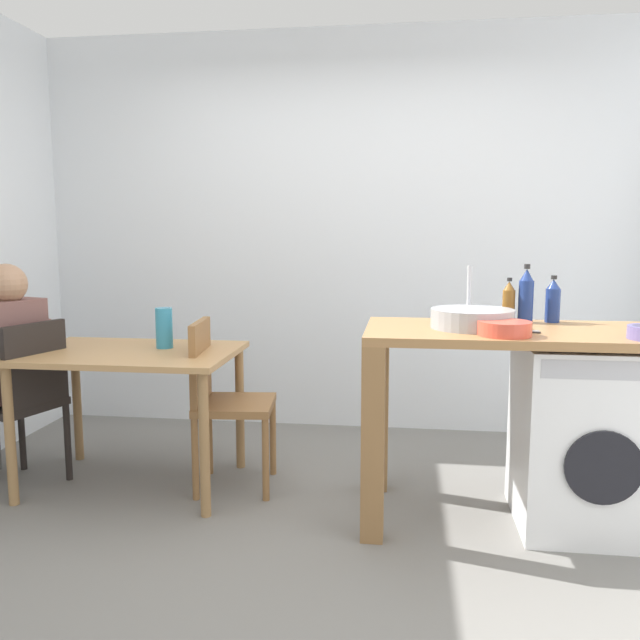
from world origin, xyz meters
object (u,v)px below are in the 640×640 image
Objects in this scene: chair_opposite at (221,394)px; mixing_bowl at (504,327)px; dining_table at (131,368)px; chair_person_seat at (23,396)px; vase at (164,328)px; bottle_clear_small at (553,301)px; seated_person at (0,362)px; bottle_tall_green at (509,302)px; bottle_squat_brown at (526,296)px; washing_machine at (585,435)px.

chair_opposite is 3.95× the size of mixing_bowl.
dining_table is 0.58m from chair_person_seat.
chair_opposite is 4.13× the size of vase.
chair_opposite is at bearing 163.43° from mixing_bowl.
chair_person_seat is at bearing -162.31° from vase.
chair_opposite is 1.76m from bottle_clear_small.
seated_person reaches higher than mixing_bowl.
mixing_bowl reaches higher than vase.
vase is at bearing 178.77° from bottle_tall_green.
bottle_squat_brown is at bearing 1.55° from dining_table.
chair_person_seat is at bearing -175.55° from bottle_clear_small.
bottle_tall_green is 0.96× the size of mixing_bowl.
bottle_clear_small is 1.01× the size of mixing_bowl.
bottle_clear_small reaches higher than vase.
seated_person is at bearing 90.00° from chair_person_seat.
seated_person is 2.67m from bottle_tall_green.
seated_person is 1.40× the size of washing_machine.
chair_opposite is at bearing 173.18° from washing_machine.
seated_person is 5.46× the size of bottle_tall_green.
bottle_squat_brown is (2.72, 0.13, 0.38)m from seated_person.
bottle_tall_green reaches higher than dining_table.
bottle_tall_green is (2.64, 0.13, 0.35)m from seated_person.
bottle_tall_green is at bearing 144.53° from washing_machine.
chair_opposite is 1.51m from mixing_bowl.
washing_machine is at bearing -73.04° from chair_person_seat.
chair_opposite is 1.64m from bottle_squat_brown.
bottle_squat_brown is 1.26× the size of mixing_bowl.
washing_machine is at bearing 25.82° from mixing_bowl.
vase reaches higher than chair_opposite.
mixing_bowl is (-0.41, -0.20, 0.53)m from washing_machine.
washing_machine is at bearing -4.34° from dining_table.
dining_table is at bearing -90.96° from chair_opposite.
mixing_bowl is at bearing -11.24° from dining_table.
bottle_squat_brown is (2.57, 0.18, 0.54)m from chair_person_seat.
bottle_clear_small is at bearing -67.59° from chair_person_seat.
bottle_clear_small is 2.01m from vase.
chair_person_seat is 0.81m from vase.
chair_person_seat is at bearing -86.87° from chair_opposite.
bottle_tall_green reaches higher than vase.
vase is (-2.01, 0.01, -0.18)m from bottle_clear_small.
dining_table is at bearing -178.18° from bottle_tall_green.
mixing_bowl is 1.04× the size of vase.
dining_table is at bearing 168.76° from mixing_bowl.
bottle_squat_brown is (1.55, 0.01, 0.54)m from chair_opposite.
bottle_tall_green is (2.49, 0.18, 0.51)m from chair_person_seat.
bottle_tall_green is (-0.33, 0.23, 0.59)m from washing_machine.
washing_machine is 0.71m from bottle_tall_green.
seated_person is at bearing -174.04° from dining_table.
bottle_clear_small is (2.16, 0.09, 0.38)m from dining_table.
vase is (-1.79, 0.04, -0.17)m from bottle_tall_green.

